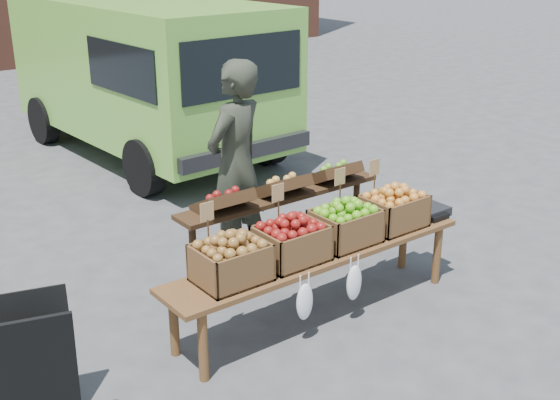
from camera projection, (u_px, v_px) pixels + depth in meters
ground at (221, 374)px, 4.93m from camera, size 80.00×80.00×0.00m
delivery_van at (146, 79)px, 9.60m from camera, size 2.36×4.79×2.10m
vendor at (236, 164)px, 6.34m from camera, size 0.81×0.67×1.90m
chalkboard_sign at (28, 366)px, 4.28m from camera, size 0.63×0.46×0.86m
back_table at (281, 224)px, 6.16m from camera, size 2.10×0.44×1.04m
display_bench at (318, 284)px, 5.60m from camera, size 2.70×0.56×0.57m
crate_golden_apples at (231, 263)px, 4.98m from camera, size 0.50×0.40×0.28m
crate_russet_pears at (291, 244)px, 5.30m from camera, size 0.50×0.40×0.28m
crate_red_apples at (345, 226)px, 5.61m from camera, size 0.50×0.40×0.28m
crate_green_apples at (393, 211)px, 5.92m from camera, size 0.50×0.40×0.28m
weighing_scale at (426, 211)px, 6.20m from camera, size 0.34×0.30×0.08m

